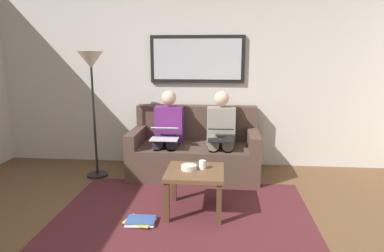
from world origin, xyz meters
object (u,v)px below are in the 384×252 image
object	(u,v)px
couch	(195,151)
laptop_silver	(165,133)
standing_lamp	(92,74)
framed_mirror	(197,59)
cup	(202,165)
laptop_black	(221,134)
coffee_table	(195,177)
bowl	(189,167)
person_right	(168,130)
person_left	(221,131)
magazine_stack	(140,221)

from	to	relation	value
couch	laptop_silver	xyz separation A→B (m)	(0.36, 0.31, 0.31)
standing_lamp	framed_mirror	bearing A→B (deg)	-153.31
couch	cup	xyz separation A→B (m)	(-0.18, 1.16, 0.19)
cup	laptop_silver	world-z (taller)	laptop_silver
laptop_black	coffee_table	bearing A→B (deg)	74.39
bowl	person_right	size ratio (longest dim) A/B	0.14
coffee_table	bowl	world-z (taller)	bowl
person_left	magazine_stack	bearing A→B (deg)	62.66
laptop_silver	standing_lamp	world-z (taller)	standing_lamp
coffee_table	magazine_stack	distance (m)	0.70
couch	magazine_stack	bearing A→B (deg)	75.34
couch	person_left	distance (m)	0.47
person_left	laptop_silver	bearing A→B (deg)	18.68
standing_lamp	coffee_table	bearing A→B (deg)	146.02
framed_mirror	coffee_table	xyz separation A→B (m)	(-0.11, 1.61, -1.17)
magazine_stack	laptop_silver	bearing A→B (deg)	-92.08
cup	laptop_black	xyz separation A→B (m)	(-0.18, -0.85, 0.13)
bowl	person_left	size ratio (longest dim) A/B	0.14
person_left	framed_mirror	bearing A→B (deg)	-51.99
couch	cup	bearing A→B (deg)	98.73
bowl	coffee_table	bearing A→B (deg)	166.28
person_right	magazine_stack	size ratio (longest dim) A/B	3.50
bowl	laptop_black	size ratio (longest dim) A/B	0.46
standing_lamp	person_right	bearing A→B (deg)	-168.14
framed_mirror	bowl	distance (m)	1.92
person_right	couch	bearing A→B (deg)	-169.25
bowl	standing_lamp	size ratio (longest dim) A/B	0.10
bowl	laptop_black	distance (m)	0.95
person_right	framed_mirror	bearing A→B (deg)	-128.01
person_right	magazine_stack	xyz separation A→B (m)	(0.04, 1.47, -0.58)
couch	person_left	size ratio (longest dim) A/B	1.50
laptop_silver	magazine_stack	xyz separation A→B (m)	(0.04, 1.23, -0.60)
person_left	person_right	distance (m)	0.71
couch	person_right	world-z (taller)	person_right
framed_mirror	magazine_stack	distance (m)	2.49
coffee_table	cup	distance (m)	0.15
person_left	coffee_table	bearing A→B (deg)	77.62
framed_mirror	person_left	bearing A→B (deg)	128.01
bowl	person_right	world-z (taller)	person_right
cup	coffee_table	bearing A→B (deg)	38.25
coffee_table	person_right	world-z (taller)	person_right
magazine_stack	framed_mirror	bearing A→B (deg)	-101.79
person_right	laptop_silver	size ratio (longest dim) A/B	3.23
person_left	laptop_silver	xyz separation A→B (m)	(0.71, 0.24, 0.02)
cup	standing_lamp	world-z (taller)	standing_lamp
standing_lamp	bowl	bearing A→B (deg)	145.20
magazine_stack	standing_lamp	bearing A→B (deg)	-54.56
laptop_black	person_left	bearing A→B (deg)	-90.00
coffee_table	bowl	distance (m)	0.12
couch	magazine_stack	distance (m)	1.61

